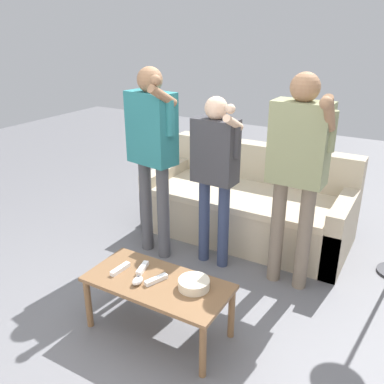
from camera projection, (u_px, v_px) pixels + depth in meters
ground_plane at (162, 323)px, 2.86m from camera, size 12.00×12.00×0.00m
couch at (249, 206)px, 4.00m from camera, size 1.91×0.89×0.83m
coffee_table at (158, 288)px, 2.67m from camera, size 0.94×0.45×0.39m
snack_bowl at (194, 284)px, 2.57m from camera, size 0.20×0.20×0.06m
game_remote_nunchuk at (138, 281)px, 2.61m from camera, size 0.06×0.09×0.05m
player_left at (152, 143)px, 3.38m from camera, size 0.48×0.39×1.63m
player_center at (215, 164)px, 3.27m from camera, size 0.42×0.29×1.43m
player_right at (298, 160)px, 2.94m from camera, size 0.48×0.38×1.64m
game_remote_wand_near at (120, 269)px, 2.76m from camera, size 0.05×0.16×0.03m
game_remote_wand_far at (156, 280)px, 2.64m from camera, size 0.09×0.16×0.03m
game_remote_wand_spare at (142, 268)px, 2.77m from camera, size 0.07×0.15×0.03m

